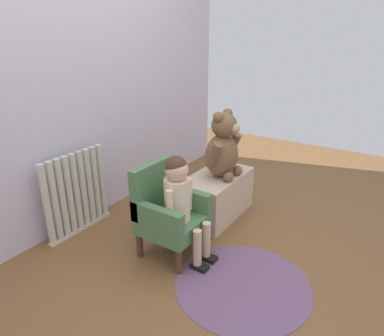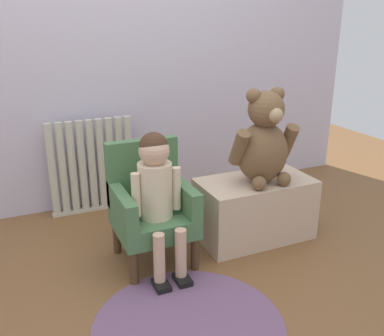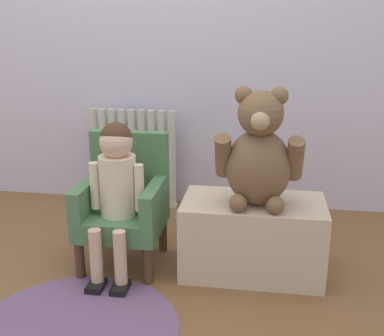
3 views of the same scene
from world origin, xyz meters
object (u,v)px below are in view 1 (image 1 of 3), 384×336
Objects in this scene: child_figure at (180,194)px; floor_rug at (243,285)px; low_bench at (217,195)px; radiator at (77,193)px; large_teddy_bear at (223,148)px; child_armchair at (167,211)px.

child_figure is 0.87× the size of floor_rug.
radiator is at bearing 135.80° from low_bench.
radiator is 1.09m from low_bench.
large_teddy_bear reaches higher than radiator.
child_armchair is at bearing 174.31° from large_teddy_bear.
radiator is at bearing 102.11° from child_armchair.
low_bench is 1.24× the size of large_teddy_bear.
low_bench is (0.62, 0.08, -0.28)m from child_figure.
floor_rug is (-0.04, -0.48, -0.46)m from child_figure.
large_teddy_bear is (0.79, -0.79, 0.28)m from radiator.
floor_rug is at bearing -85.03° from radiator.
large_teddy_bear is (0.63, -0.06, 0.28)m from child_armchair.
radiator is 0.86m from child_figure.
low_bench is (0.77, -0.75, -0.13)m from radiator.
floor_rug is at bearing -94.00° from child_armchair.
large_teddy_bear reaches higher than low_bench.
low_bench is at bearing -2.64° from child_armchair.
large_teddy_bear is 1.03m from floor_rug.
low_bench is 0.41m from large_teddy_bear.
large_teddy_bear is (0.01, -0.03, 0.41)m from low_bench.
low_bench is (0.62, -0.03, -0.13)m from child_armchair.
child_armchair is (0.16, -0.72, -0.00)m from radiator.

